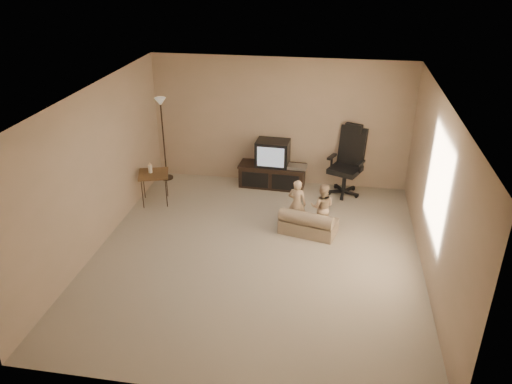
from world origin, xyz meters
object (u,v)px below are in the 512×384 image
Objects in this scene: child_sofa at (308,224)px; toddler_right at (322,207)px; office_chair at (347,170)px; toddler_left at (297,203)px; tv_stand at (273,168)px; side_table at (153,174)px; floor_lamp at (162,121)px.

child_sofa is 0.37m from toddler_right.
office_chair is at bearing 83.48° from child_sofa.
child_sofa is 1.18× the size of toddler_left.
tv_stand is 2.32m from side_table.
floor_lamp is 3.69m from toddler_right.
toddler_right is (0.42, -0.04, -0.01)m from toddler_left.
office_chair reaches higher than toddler_right.
side_table is 2.99m from child_sofa.
office_chair is 3.64m from side_table.
office_chair is 0.79× the size of floor_lamp.
tv_stand is 1.34× the size of child_sofa.
side_table reaches higher than child_sofa.
tv_stand is 1.85m from toddler_right.
toddler_right is at bearing -25.35° from floor_lamp.
floor_lamp is 1.69× the size of child_sofa.
toddler_right is at bearing -53.15° from tv_stand.
toddler_left is at bearing 145.84° from child_sofa.
office_chair is at bearing 15.87° from side_table.
floor_lamp reaches higher than office_chair.
office_chair reaches higher than child_sofa.
child_sofa is (0.83, -1.73, -0.21)m from tv_stand.
child_sofa is at bearing -13.08° from side_table.
toddler_left is (-0.21, 0.23, 0.25)m from child_sofa.
floor_lamp is (-0.14, 1.06, 0.67)m from side_table.
side_table is at bearing -150.17° from tv_stand.
toddler_right is at bearing -8.74° from side_table.
side_table is at bearing -179.50° from child_sofa.
toddler_right is at bearing -81.46° from office_chair.
tv_stand is at bearing -158.91° from office_chair.
tv_stand is at bearing -53.27° from toddler_right.
floor_lamp reaches higher than child_sofa.
side_table is 0.79× the size of child_sofa.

